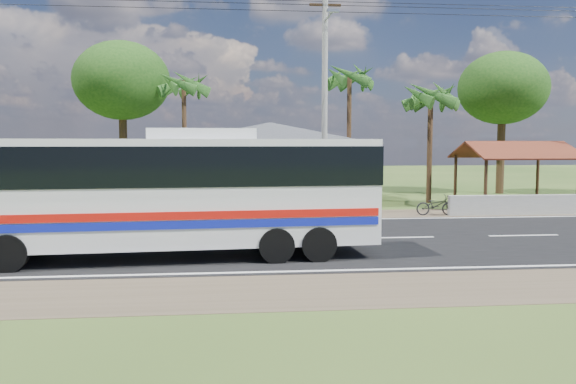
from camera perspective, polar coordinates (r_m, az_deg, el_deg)
ground at (r=18.81m, az=-2.18°, el=-4.94°), size 120.00×120.00×0.00m
road at (r=18.81m, az=-2.18°, el=-4.91°), size 120.00×16.00×0.03m
house at (r=31.57m, az=-1.80°, el=3.90°), size 12.40×10.00×5.00m
waiting_shed at (r=30.46m, az=22.01°, el=3.67°), size 5.20×4.48×3.35m
concrete_barrier at (r=27.57m, az=22.80°, el=-1.21°), size 7.00×0.30×0.90m
utility_poles at (r=25.39m, az=3.01°, el=10.70°), size 32.80×2.22×11.00m
palm_near at (r=31.44m, az=14.30°, el=9.34°), size 2.80×2.80×6.70m
palm_mid at (r=34.95m, az=6.27°, el=11.40°), size 2.80×2.80×8.20m
palm_far at (r=34.79m, az=-10.55°, el=10.58°), size 2.80×2.80×7.70m
tree_behind_house at (r=37.34m, az=-16.53°, el=10.75°), size 6.00×6.00×9.61m
tree_behind_shed at (r=38.66m, az=20.99°, el=9.77°), size 5.60×5.60×9.02m
coach_bus at (r=16.00m, az=-12.13°, el=0.72°), size 11.86×3.20×3.64m
motorcycle at (r=26.06m, az=14.78°, el=-1.29°), size 1.79×0.70×0.93m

